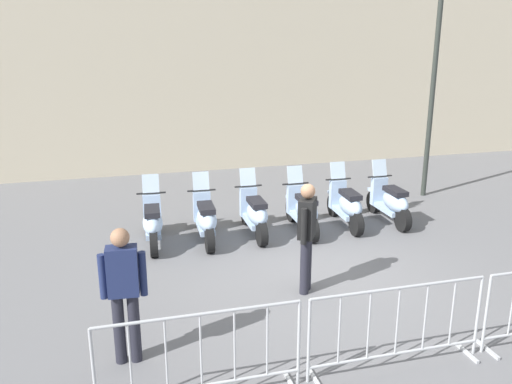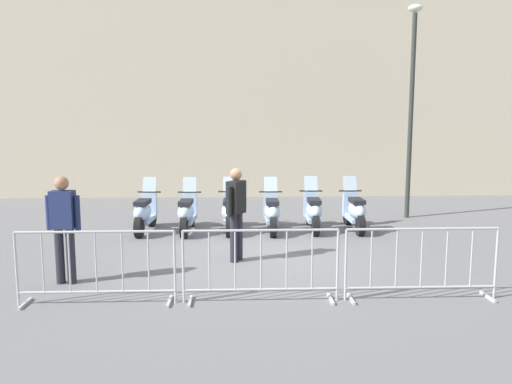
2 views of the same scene
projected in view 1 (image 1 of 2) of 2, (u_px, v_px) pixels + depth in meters
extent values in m
plane|color=slate|center=(318.00, 280.00, 8.78)|extent=(120.00, 120.00, 0.00)
cylinder|color=black|center=(153.00, 221.00, 10.79)|extent=(0.20, 0.49, 0.48)
cylinder|color=black|center=(154.00, 244.00, 9.62)|extent=(0.20, 0.49, 0.48)
cube|color=#A8C1E0|center=(153.00, 230.00, 10.19)|extent=(0.39, 0.90, 0.10)
ellipsoid|color=#A8C1E0|center=(153.00, 223.00, 9.86)|extent=(0.46, 0.88, 0.40)
cube|color=black|center=(152.00, 211.00, 9.83)|extent=(0.35, 0.63, 0.10)
cube|color=#A8C1E0|center=(152.00, 209.00, 10.53)|extent=(0.35, 0.18, 0.60)
cylinder|color=black|center=(151.00, 193.00, 10.43)|extent=(0.56, 0.10, 0.04)
cube|color=silver|center=(151.00, 183.00, 10.43)|extent=(0.33, 0.18, 0.35)
cube|color=#A8C1E0|center=(152.00, 208.00, 10.71)|extent=(0.24, 0.34, 0.06)
cylinder|color=black|center=(201.00, 218.00, 10.97)|extent=(0.19, 0.49, 0.48)
cylinder|color=black|center=(210.00, 240.00, 9.81)|extent=(0.19, 0.49, 0.48)
cube|color=#A8C1E0|center=(205.00, 226.00, 10.38)|extent=(0.36, 0.89, 0.10)
ellipsoid|color=#A8C1E0|center=(207.00, 219.00, 10.05)|extent=(0.44, 0.87, 0.40)
cube|color=black|center=(206.00, 208.00, 10.01)|extent=(0.34, 0.62, 0.10)
cube|color=#A8C1E0|center=(202.00, 206.00, 10.71)|extent=(0.35, 0.17, 0.60)
cylinder|color=black|center=(201.00, 190.00, 10.61)|extent=(0.56, 0.09, 0.04)
cube|color=silver|center=(201.00, 181.00, 10.61)|extent=(0.33, 0.17, 0.35)
cube|color=#A8C1E0|center=(201.00, 205.00, 10.89)|extent=(0.23, 0.34, 0.06)
cylinder|color=black|center=(246.00, 213.00, 11.27)|extent=(0.17, 0.49, 0.48)
cylinder|color=black|center=(262.00, 234.00, 10.11)|extent=(0.17, 0.49, 0.48)
cube|color=#A8C1E0|center=(254.00, 221.00, 10.68)|extent=(0.34, 0.89, 0.10)
ellipsoid|color=#A8C1E0|center=(257.00, 214.00, 10.35)|extent=(0.42, 0.86, 0.40)
cube|color=black|center=(257.00, 202.00, 10.32)|extent=(0.32, 0.62, 0.10)
cube|color=#A8C1E0|center=(248.00, 202.00, 11.00)|extent=(0.35, 0.16, 0.60)
cylinder|color=black|center=(248.00, 186.00, 10.91)|extent=(0.56, 0.07, 0.04)
cube|color=silver|center=(248.00, 177.00, 10.90)|extent=(0.33, 0.16, 0.35)
cube|color=#A8C1E0|center=(246.00, 201.00, 11.19)|extent=(0.22, 0.33, 0.06)
cylinder|color=black|center=(292.00, 210.00, 11.44)|extent=(0.17, 0.49, 0.48)
cylinder|color=black|center=(312.00, 230.00, 10.29)|extent=(0.17, 0.49, 0.48)
cube|color=#A8C1E0|center=(302.00, 218.00, 10.85)|extent=(0.34, 0.89, 0.10)
ellipsoid|color=#A8C1E0|center=(307.00, 211.00, 10.53)|extent=(0.42, 0.86, 0.40)
cube|color=black|center=(306.00, 200.00, 10.49)|extent=(0.32, 0.62, 0.10)
cube|color=#A8C1E0|center=(295.00, 199.00, 11.18)|extent=(0.35, 0.16, 0.60)
cylinder|color=black|center=(296.00, 184.00, 11.09)|extent=(0.56, 0.08, 0.04)
cube|color=silver|center=(295.00, 175.00, 11.08)|extent=(0.33, 0.16, 0.35)
cube|color=#A8C1E0|center=(292.00, 198.00, 11.36)|extent=(0.22, 0.33, 0.06)
cylinder|color=black|center=(334.00, 205.00, 11.78)|extent=(0.19, 0.49, 0.48)
cylinder|color=black|center=(356.00, 224.00, 10.62)|extent=(0.19, 0.49, 0.48)
cube|color=#A8C1E0|center=(345.00, 212.00, 11.19)|extent=(0.36, 0.89, 0.10)
ellipsoid|color=#A8C1E0|center=(350.00, 205.00, 10.86)|extent=(0.44, 0.87, 0.40)
cube|color=black|center=(350.00, 194.00, 10.83)|extent=(0.34, 0.62, 0.10)
cube|color=#A8C1E0|center=(338.00, 194.00, 11.52)|extent=(0.35, 0.17, 0.60)
cylinder|color=black|center=(338.00, 179.00, 11.43)|extent=(0.56, 0.09, 0.04)
cube|color=silver|center=(338.00, 170.00, 11.42)|extent=(0.33, 0.17, 0.35)
cube|color=#A8C1E0|center=(334.00, 193.00, 11.71)|extent=(0.23, 0.34, 0.06)
cylinder|color=black|center=(374.00, 202.00, 12.00)|extent=(0.16, 0.49, 0.48)
cylinder|color=black|center=(403.00, 220.00, 10.86)|extent=(0.16, 0.49, 0.48)
cube|color=#A8C1E0|center=(388.00, 209.00, 11.42)|extent=(0.32, 0.88, 0.10)
ellipsoid|color=#A8C1E0|center=(395.00, 202.00, 11.09)|extent=(0.40, 0.86, 0.40)
cube|color=black|center=(395.00, 191.00, 11.06)|extent=(0.31, 0.61, 0.10)
cube|color=#A8C1E0|center=(379.00, 191.00, 11.74)|extent=(0.35, 0.16, 0.60)
cylinder|color=black|center=(380.00, 176.00, 11.65)|extent=(0.56, 0.06, 0.04)
cube|color=silver|center=(379.00, 168.00, 11.64)|extent=(0.33, 0.16, 0.35)
cube|color=#A8C1E0|center=(375.00, 190.00, 11.92)|extent=(0.22, 0.33, 0.06)
cube|color=#B2B5B7|center=(290.00, 383.00, 6.16)|extent=(0.07, 0.44, 0.04)
cylinder|color=#B2B5B7|center=(94.00, 375.00, 5.49)|extent=(0.04, 0.04, 1.05)
cylinder|color=#B2B5B7|center=(299.00, 343.00, 6.04)|extent=(0.04, 0.04, 1.05)
cylinder|color=#B2B5B7|center=(200.00, 314.00, 5.61)|extent=(2.21, 0.16, 0.04)
cylinder|color=#B2B5B7|center=(130.00, 361.00, 5.55)|extent=(0.02, 0.02, 0.87)
cylinder|color=#B2B5B7|center=(166.00, 356.00, 5.65)|extent=(0.02, 0.02, 0.87)
cylinder|color=#B2B5B7|center=(201.00, 351.00, 5.74)|extent=(0.02, 0.02, 0.87)
cylinder|color=#B2B5B7|center=(235.00, 346.00, 5.83)|extent=(0.02, 0.02, 0.87)
cylinder|color=#B2B5B7|center=(267.00, 341.00, 5.92)|extent=(0.02, 0.02, 0.87)
cube|color=#B2B5B7|center=(315.00, 379.00, 6.23)|extent=(0.07, 0.44, 0.04)
cube|color=#B2B5B7|center=(467.00, 353.00, 6.74)|extent=(0.07, 0.44, 0.04)
cylinder|color=#B2B5B7|center=(309.00, 342.00, 6.07)|extent=(0.04, 0.04, 1.05)
cylinder|color=#B2B5B7|center=(478.00, 316.00, 6.62)|extent=(0.04, 0.04, 1.05)
cylinder|color=#B2B5B7|center=(400.00, 288.00, 6.20)|extent=(2.21, 0.16, 0.04)
cylinder|color=#B2B5B7|center=(395.00, 354.00, 6.44)|extent=(2.21, 0.16, 0.04)
cylinder|color=#B2B5B7|center=(339.00, 330.00, 6.14)|extent=(0.02, 0.02, 0.87)
cylinder|color=#B2B5B7|center=(369.00, 326.00, 6.23)|extent=(0.02, 0.02, 0.87)
cylinder|color=#B2B5B7|center=(397.00, 321.00, 6.32)|extent=(0.02, 0.02, 0.87)
cylinder|color=#B2B5B7|center=(425.00, 317.00, 6.41)|extent=(0.02, 0.02, 0.87)
cylinder|color=#B2B5B7|center=(452.00, 313.00, 6.50)|extent=(0.02, 0.02, 0.87)
cube|color=#B2B5B7|center=(487.00, 349.00, 6.82)|extent=(0.07, 0.44, 0.04)
cylinder|color=#B2B5B7|center=(486.00, 315.00, 6.65)|extent=(0.04, 0.04, 1.05)
cylinder|color=#B2B5B7|center=(512.00, 304.00, 6.72)|extent=(0.02, 0.02, 0.87)
cylinder|color=#2D332D|center=(433.00, 87.00, 12.58)|extent=(0.12, 0.12, 5.29)
cylinder|color=#23232D|center=(119.00, 329.00, 6.47)|extent=(0.14, 0.14, 0.90)
cylinder|color=#23232D|center=(135.00, 327.00, 6.50)|extent=(0.14, 0.14, 0.90)
cube|color=navy|center=(123.00, 271.00, 6.27)|extent=(0.39, 0.27, 0.60)
sphere|color=#9E7051|center=(120.00, 238.00, 6.16)|extent=(0.22, 0.22, 0.22)
cylinder|color=navy|center=(102.00, 277.00, 6.25)|extent=(0.09, 0.09, 0.55)
cylinder|color=navy|center=(143.00, 274.00, 6.33)|extent=(0.09, 0.09, 0.55)
cylinder|color=#23232D|center=(305.00, 266.00, 8.20)|extent=(0.14, 0.14, 0.90)
cylinder|color=#23232D|center=(307.00, 262.00, 8.36)|extent=(0.14, 0.14, 0.90)
cube|color=black|center=(307.00, 218.00, 8.06)|extent=(0.39, 0.42, 0.60)
sphere|color=#9E7051|center=(308.00, 191.00, 7.94)|extent=(0.22, 0.22, 0.22)
cylinder|color=black|center=(304.00, 226.00, 7.87)|extent=(0.09, 0.09, 0.55)
cylinder|color=black|center=(310.00, 216.00, 8.29)|extent=(0.09, 0.09, 0.55)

